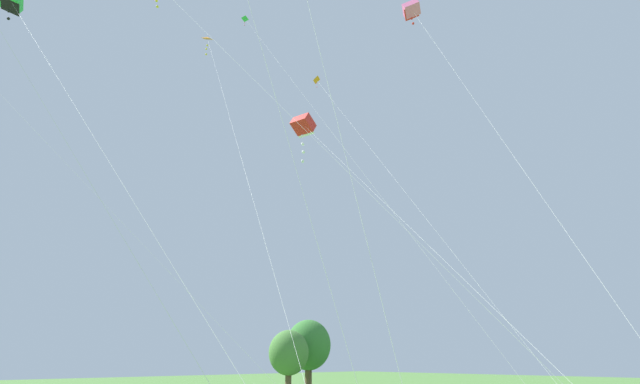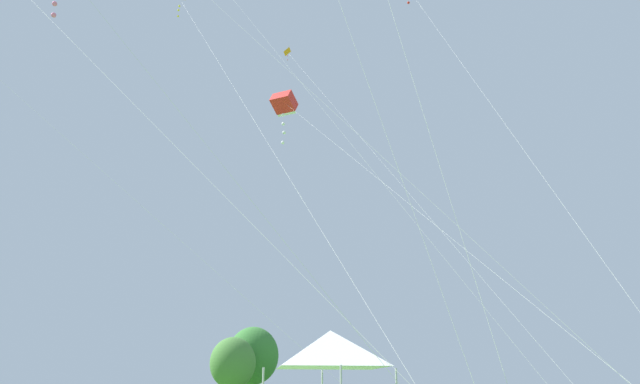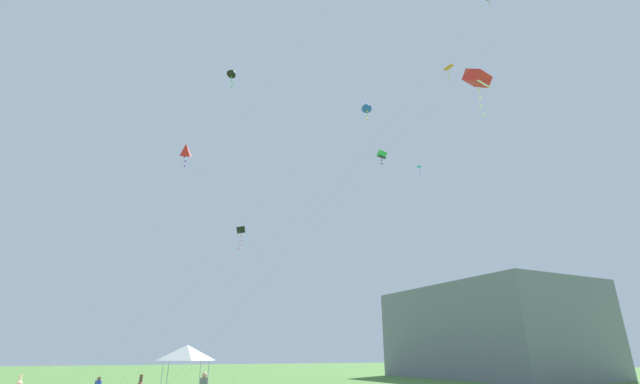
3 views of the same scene
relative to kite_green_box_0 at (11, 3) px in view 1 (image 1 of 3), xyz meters
The scene contains 8 objects.
tree_near_right 40.58m from the kite_green_box_0, 24.94° to the left, with size 4.48×4.03×6.76m.
tree_far_right 44.49m from the kite_green_box_0, 24.45° to the left, with size 5.39×4.85×8.14m.
kite_green_box_0 is the anchor object (origin of this frame).
kite_red_box_2 17.99m from the kite_green_box_0, 14.77° to the right, with size 9.02×22.25×19.59m.
kite_orange_delta_5 23.50m from the kite_green_box_0, ahead, with size 8.97×23.45×27.65m.
kite_green_delta_7 16.37m from the kite_green_box_0, ahead, with size 1.42×22.32×29.48m.
kite_orange_delta_8 11.59m from the kite_green_box_0, ahead, with size 8.92×21.95×25.26m.
kite_pink_box_10 23.46m from the kite_green_box_0, 31.35° to the right, with size 11.26×14.86×26.17m.
Camera 1 is at (-13.47, -1.60, 3.79)m, focal length 28.00 mm.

